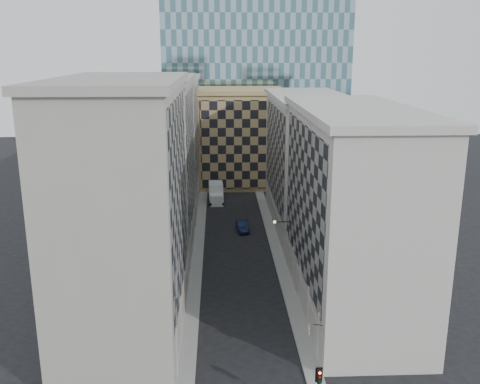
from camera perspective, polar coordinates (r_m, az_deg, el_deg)
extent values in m
cube|color=gray|center=(71.08, -4.53, -6.49)|extent=(1.50, 100.00, 0.15)
cube|color=gray|center=(71.44, 3.97, -6.37)|extent=(1.50, 100.00, 0.15)
cube|color=#9A958B|center=(50.05, -12.16, -2.24)|extent=(10.00, 22.00, 23.00)
cube|color=gray|center=(49.03, -6.62, -0.53)|extent=(0.25, 19.36, 18.00)
cube|color=#9A958B|center=(53.20, -6.34, -12.45)|extent=(0.45, 21.12, 3.20)
cube|color=#9A958B|center=(47.98, -12.94, 11.42)|extent=(10.80, 22.80, 0.70)
cylinder|color=#9A958B|center=(45.75, -7.26, -16.53)|extent=(0.90, 0.90, 4.40)
cylinder|color=#9A958B|center=(50.51, -6.74, -13.28)|extent=(0.90, 0.90, 4.40)
cylinder|color=#9A958B|center=(55.40, -6.33, -10.59)|extent=(0.90, 0.90, 4.40)
cylinder|color=#9A958B|center=(60.40, -5.98, -8.34)|extent=(0.90, 0.90, 4.40)
cube|color=gray|center=(71.25, -9.26, 2.60)|extent=(10.00, 22.00, 22.00)
cube|color=gray|center=(70.53, -5.36, 3.85)|extent=(0.25, 19.36, 17.00)
cube|color=gray|center=(73.40, -5.22, -4.53)|extent=(0.45, 21.12, 3.20)
cube|color=gray|center=(69.75, -9.65, 11.74)|extent=(10.80, 22.80, 0.70)
cylinder|color=gray|center=(65.48, -5.70, -6.44)|extent=(0.90, 0.90, 4.40)
cylinder|color=gray|center=(70.62, -5.45, -4.82)|extent=(0.90, 0.90, 4.40)
cylinder|color=gray|center=(75.82, -5.24, -3.41)|extent=(0.90, 0.90, 4.40)
cylinder|color=gray|center=(81.05, -5.06, -2.19)|extent=(0.90, 0.90, 4.40)
cube|color=#9A958B|center=(92.83, -7.69, 5.20)|extent=(10.00, 22.00, 21.00)
cube|color=gray|center=(92.27, -4.68, 6.17)|extent=(0.25, 19.36, 16.00)
cube|color=#9A958B|center=(94.41, -4.60, -0.08)|extent=(0.45, 21.12, 3.20)
cube|color=#9A958B|center=(91.65, -7.93, 11.90)|extent=(10.80, 22.80, 0.70)
cylinder|color=#9A958B|center=(86.32, -4.90, -1.12)|extent=(0.90, 0.90, 4.40)
cylinder|color=#9A958B|center=(91.61, -4.76, -0.17)|extent=(0.90, 0.90, 4.40)
cylinder|color=#9A958B|center=(96.93, -4.64, 0.68)|extent=(0.90, 0.90, 4.40)
cylinder|color=#9A958B|center=(102.26, -4.52, 1.44)|extent=(0.90, 0.90, 4.40)
cube|color=#BAB3AA|center=(55.23, 11.80, -2.22)|extent=(10.00, 26.00, 20.00)
cube|color=gray|center=(53.83, 6.84, -0.79)|extent=(0.25, 22.88, 15.00)
cube|color=#BAB3AA|center=(57.30, 6.61, -10.36)|extent=(0.45, 24.96, 3.20)
cube|color=#BAB3AA|center=(53.16, 12.39, 8.51)|extent=(10.80, 26.80, 0.70)
cylinder|color=#BAB3AA|center=(47.98, 8.78, -14.98)|extent=(0.90, 0.90, 4.40)
cylinder|color=#BAB3AA|center=(52.46, 7.68, -12.17)|extent=(0.90, 0.90, 4.40)
cylinder|color=#BAB3AA|center=(57.07, 6.78, -9.81)|extent=(0.90, 0.90, 4.40)
cylinder|color=#BAB3AA|center=(61.77, 6.02, -7.80)|extent=(0.90, 0.90, 4.40)
cylinder|color=#BAB3AA|center=(66.55, 5.38, -6.08)|extent=(0.90, 0.90, 4.40)
cube|color=#BAB3AA|center=(80.97, 7.22, 3.07)|extent=(10.00, 28.00, 19.00)
cube|color=gray|center=(80.01, 3.79, 4.11)|extent=(0.25, 24.64, 14.00)
cube|color=#BAB3AA|center=(82.30, 3.74, -2.33)|extent=(0.45, 26.88, 3.20)
cube|color=#BAB3AA|center=(79.55, 7.45, 10.03)|extent=(10.80, 28.80, 0.70)
cube|color=tan|center=(105.60, 0.04, 5.68)|extent=(16.00, 14.00, 18.00)
cube|color=tan|center=(98.61, 0.22, 5.02)|extent=(15.20, 0.25, 16.50)
cube|color=tan|center=(104.50, 0.04, 10.77)|extent=(16.80, 14.80, 0.80)
cube|color=#2F2B25|center=(118.76, -1.22, 9.14)|extent=(6.00, 6.00, 28.00)
cube|color=#2F2B25|center=(118.19, -1.26, 16.25)|extent=(7.00, 7.00, 1.40)
cylinder|color=gray|center=(44.11, -6.78, -9.24)|extent=(0.10, 2.33, 2.33)
cylinder|color=gray|center=(47.78, -6.43, -7.28)|extent=(0.10, 2.33, 2.33)
cylinder|color=black|center=(63.75, 4.52, -3.20)|extent=(1.80, 0.08, 0.08)
sphere|color=#FFE5B2|center=(63.65, 3.71, -3.21)|extent=(0.36, 0.36, 0.36)
cube|color=black|center=(40.26, 8.46, -18.86)|extent=(0.33, 0.27, 1.04)
cube|color=black|center=(40.40, 8.42, -18.72)|extent=(0.52, 0.05, 1.18)
sphere|color=#FF0C07|center=(39.95, 8.51, -18.56)|extent=(0.19, 0.19, 0.19)
sphere|color=#331E05|center=(40.14, 8.49, -18.98)|extent=(0.19, 0.19, 0.19)
sphere|color=black|center=(40.34, 8.47, -19.39)|extent=(0.19, 0.19, 0.19)
cube|color=white|center=(92.26, -2.52, -0.82)|extent=(2.43, 2.63, 1.91)
cube|color=white|center=(94.74, -2.58, 0.03)|extent=(2.58, 3.90, 3.28)
cylinder|color=black|center=(91.55, -3.15, -1.27)|extent=(0.35, 0.96, 0.95)
cylinder|color=black|center=(91.62, -1.83, -1.24)|extent=(0.35, 0.96, 0.95)
cylinder|color=black|center=(96.24, -3.23, -0.46)|extent=(0.35, 0.96, 0.95)
cylinder|color=black|center=(96.31, -1.98, -0.43)|extent=(0.35, 0.96, 0.95)
imported|color=#0E1A36|center=(79.27, 0.25, -3.64)|extent=(1.94, 4.57, 1.47)
cylinder|color=black|center=(45.50, 8.31, -13.85)|extent=(0.78, 0.25, 0.06)
cube|color=tan|center=(45.58, 7.40, -14.33)|extent=(0.23, 0.69, 0.69)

